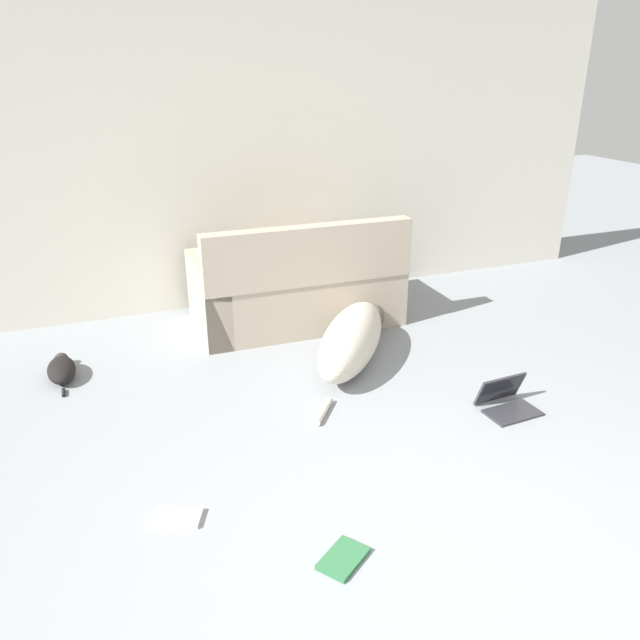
# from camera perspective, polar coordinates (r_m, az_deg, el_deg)

# --- Properties ---
(ground_plane) EXTENTS (20.00, 20.00, 0.00)m
(ground_plane) POSITION_cam_1_polar(r_m,az_deg,el_deg) (2.87, 11.91, -23.74)
(ground_plane) COLOR gray
(wall_back) EXTENTS (7.42, 0.06, 2.76)m
(wall_back) POSITION_cam_1_polar(r_m,az_deg,el_deg) (5.47, -8.75, 15.38)
(wall_back) COLOR beige
(wall_back) RESTS_ON ground_plane
(couch) EXTENTS (1.67, 0.91, 0.91)m
(couch) POSITION_cam_1_polar(r_m,az_deg,el_deg) (5.19, -2.15, 2.83)
(couch) COLOR tan
(couch) RESTS_ON ground_plane
(dog) EXTENTS (1.11, 1.38, 0.39)m
(dog) POSITION_cam_1_polar(r_m,az_deg,el_deg) (4.53, 3.02, -1.65)
(dog) COLOR beige
(dog) RESTS_ON ground_plane
(cat) EXTENTS (0.19, 0.55, 0.14)m
(cat) POSITION_cam_1_polar(r_m,az_deg,el_deg) (4.71, -22.55, -4.17)
(cat) COLOR black
(cat) RESTS_ON ground_plane
(laptop_open) EXTENTS (0.35, 0.30, 0.21)m
(laptop_open) POSITION_cam_1_polar(r_m,az_deg,el_deg) (4.16, 16.59, -6.90)
(laptop_open) COLOR #2D2D33
(laptop_open) RESTS_ON ground_plane
(book_cream) EXTENTS (0.26, 0.22, 0.02)m
(book_cream) POSITION_cam_1_polar(r_m,az_deg,el_deg) (3.23, -12.92, -17.19)
(book_cream) COLOR beige
(book_cream) RESTS_ON ground_plane
(book_green) EXTENTS (0.27, 0.26, 0.02)m
(book_green) POSITION_cam_1_polar(r_m,az_deg,el_deg) (2.96, 2.14, -20.96)
(book_green) COLOR #2D663D
(book_green) RESTS_ON ground_plane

